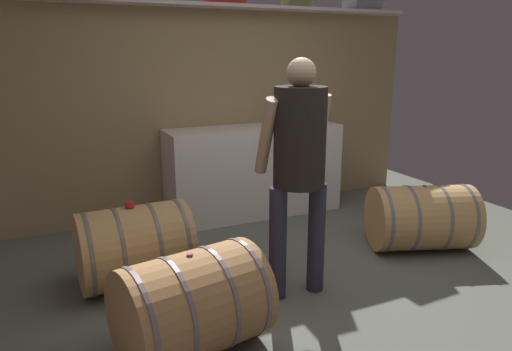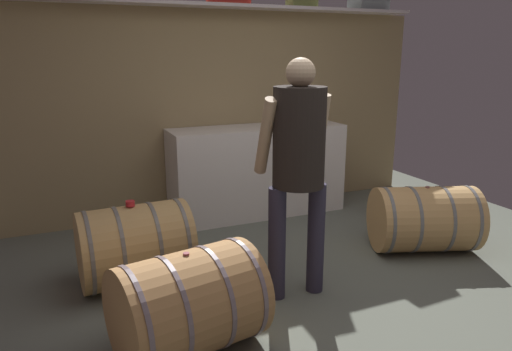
{
  "view_description": "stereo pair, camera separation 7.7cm",
  "coord_description": "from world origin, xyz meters",
  "px_view_note": "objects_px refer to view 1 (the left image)",
  "views": [
    {
      "loc": [
        -1.77,
        -2.52,
        1.71
      ],
      "look_at": [
        -0.37,
        0.52,
        0.83
      ],
      "focal_mm": 32.95,
      "sensor_mm": 36.0,
      "label": 1
    },
    {
      "loc": [
        -1.7,
        -2.55,
        1.71
      ],
      "look_at": [
        -0.37,
        0.52,
        0.83
      ],
      "focal_mm": 32.95,
      "sensor_mm": 36.0,
      "label": 2
    }
  ],
  "objects_px": {
    "tasting_cup": "(130,204)",
    "winemaker_pouring": "(299,155)",
    "wine_glass": "(316,114)",
    "toolcase_grey": "(363,1)",
    "wine_barrel_near": "(134,246)",
    "work_cabinet": "(254,171)",
    "wine_barrel_flank": "(192,304)",
    "wine_bottle_dark": "(278,112)",
    "wine_barrel_far": "(422,218)"
  },
  "relations": [
    {
      "from": "toolcase_grey",
      "to": "winemaker_pouring",
      "type": "xyz_separation_m",
      "value": [
        -1.91,
        -1.92,
        -1.25
      ]
    },
    {
      "from": "wine_barrel_flank",
      "to": "winemaker_pouring",
      "type": "xyz_separation_m",
      "value": [
        0.9,
        0.36,
        0.72
      ]
    },
    {
      "from": "tasting_cup",
      "to": "winemaker_pouring",
      "type": "distance_m",
      "value": 1.29
    },
    {
      "from": "wine_barrel_near",
      "to": "winemaker_pouring",
      "type": "distance_m",
      "value": 1.41
    },
    {
      "from": "wine_bottle_dark",
      "to": "wine_barrel_flank",
      "type": "relative_size",
      "value": 0.33
    },
    {
      "from": "wine_barrel_far",
      "to": "work_cabinet",
      "type": "bearing_deg",
      "value": 142.26
    },
    {
      "from": "wine_glass",
      "to": "wine_barrel_flank",
      "type": "bearing_deg",
      "value": -135.23
    },
    {
      "from": "wine_bottle_dark",
      "to": "work_cabinet",
      "type": "bearing_deg",
      "value": -167.16
    },
    {
      "from": "wine_glass",
      "to": "wine_barrel_near",
      "type": "bearing_deg",
      "value": -154.07
    },
    {
      "from": "tasting_cup",
      "to": "winemaker_pouring",
      "type": "height_order",
      "value": "winemaker_pouring"
    },
    {
      "from": "work_cabinet",
      "to": "wine_barrel_far",
      "type": "distance_m",
      "value": 1.79
    },
    {
      "from": "work_cabinet",
      "to": "winemaker_pouring",
      "type": "xyz_separation_m",
      "value": [
        -0.46,
        -1.74,
        0.55
      ]
    },
    {
      "from": "winemaker_pouring",
      "to": "work_cabinet",
      "type": "bearing_deg",
      "value": 79.66
    },
    {
      "from": "wine_glass",
      "to": "winemaker_pouring",
      "type": "xyz_separation_m",
      "value": [
        -1.19,
        -1.71,
        -0.02
      ]
    },
    {
      "from": "wine_glass",
      "to": "wine_barrel_near",
      "type": "height_order",
      "value": "wine_glass"
    },
    {
      "from": "wine_barrel_far",
      "to": "tasting_cup",
      "type": "height_order",
      "value": "tasting_cup"
    },
    {
      "from": "wine_barrel_near",
      "to": "wine_barrel_far",
      "type": "bearing_deg",
      "value": -11.85
    },
    {
      "from": "wine_bottle_dark",
      "to": "wine_glass",
      "type": "bearing_deg",
      "value": -12.72
    },
    {
      "from": "wine_barrel_flank",
      "to": "winemaker_pouring",
      "type": "relative_size",
      "value": 0.54
    },
    {
      "from": "toolcase_grey",
      "to": "wine_bottle_dark",
      "type": "bearing_deg",
      "value": -177.26
    },
    {
      "from": "work_cabinet",
      "to": "wine_glass",
      "type": "xyz_separation_m",
      "value": [
        0.74,
        -0.02,
        0.57
      ]
    },
    {
      "from": "toolcase_grey",
      "to": "wine_glass",
      "type": "relative_size",
      "value": 2.95
    },
    {
      "from": "wine_glass",
      "to": "tasting_cup",
      "type": "bearing_deg",
      "value": -154.2
    },
    {
      "from": "wine_bottle_dark",
      "to": "winemaker_pouring",
      "type": "height_order",
      "value": "winemaker_pouring"
    },
    {
      "from": "wine_bottle_dark",
      "to": "wine_barrel_near",
      "type": "relative_size",
      "value": 0.36
    },
    {
      "from": "wine_barrel_near",
      "to": "wine_barrel_flank",
      "type": "relative_size",
      "value": 0.91
    },
    {
      "from": "work_cabinet",
      "to": "wine_barrel_near",
      "type": "distance_m",
      "value": 1.87
    },
    {
      "from": "wine_barrel_far",
      "to": "toolcase_grey",
      "type": "bearing_deg",
      "value": 93.31
    },
    {
      "from": "wine_barrel_near",
      "to": "wine_barrel_flank",
      "type": "xyz_separation_m",
      "value": [
        0.14,
        -0.99,
        -0.0
      ]
    },
    {
      "from": "wine_barrel_flank",
      "to": "tasting_cup",
      "type": "relative_size",
      "value": 13.82
    },
    {
      "from": "wine_barrel_near",
      "to": "wine_barrel_far",
      "type": "relative_size",
      "value": 0.82
    },
    {
      "from": "wine_bottle_dark",
      "to": "winemaker_pouring",
      "type": "bearing_deg",
      "value": -113.09
    },
    {
      "from": "work_cabinet",
      "to": "tasting_cup",
      "type": "relative_size",
      "value": 28.48
    },
    {
      "from": "wine_barrel_near",
      "to": "wine_barrel_far",
      "type": "xyz_separation_m",
      "value": [
        2.44,
        -0.39,
        -0.02
      ]
    },
    {
      "from": "wine_bottle_dark",
      "to": "wine_barrel_near",
      "type": "bearing_deg",
      "value": -146.88
    },
    {
      "from": "work_cabinet",
      "to": "wine_glass",
      "type": "relative_size",
      "value": 13.8
    },
    {
      "from": "wine_barrel_near",
      "to": "tasting_cup",
      "type": "xyz_separation_m",
      "value": [
        -0.01,
        -0.0,
        0.33
      ]
    },
    {
      "from": "toolcase_grey",
      "to": "wine_barrel_near",
      "type": "relative_size",
      "value": 0.48
    },
    {
      "from": "wine_glass",
      "to": "tasting_cup",
      "type": "height_order",
      "value": "wine_glass"
    },
    {
      "from": "work_cabinet",
      "to": "wine_barrel_flank",
      "type": "height_order",
      "value": "work_cabinet"
    },
    {
      "from": "wine_barrel_near",
      "to": "tasting_cup",
      "type": "height_order",
      "value": "tasting_cup"
    },
    {
      "from": "wine_bottle_dark",
      "to": "wine_barrel_far",
      "type": "relative_size",
      "value": 0.3
    },
    {
      "from": "wine_glass",
      "to": "winemaker_pouring",
      "type": "height_order",
      "value": "winemaker_pouring"
    },
    {
      "from": "wine_glass",
      "to": "wine_barrel_flank",
      "type": "relative_size",
      "value": 0.15
    },
    {
      "from": "wine_bottle_dark",
      "to": "wine_barrel_near",
      "type": "distance_m",
      "value": 2.29
    },
    {
      "from": "winemaker_pouring",
      "to": "wine_barrel_near",
      "type": "bearing_deg",
      "value": 153.07
    },
    {
      "from": "wine_barrel_near",
      "to": "winemaker_pouring",
      "type": "xyz_separation_m",
      "value": [
        1.04,
        -0.63,
        0.72
      ]
    },
    {
      "from": "wine_glass",
      "to": "toolcase_grey",
      "type": "bearing_deg",
      "value": 15.91
    },
    {
      "from": "wine_bottle_dark",
      "to": "tasting_cup",
      "type": "height_order",
      "value": "wine_bottle_dark"
    },
    {
      "from": "wine_glass",
      "to": "wine_barrel_near",
      "type": "distance_m",
      "value": 2.59
    }
  ]
}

